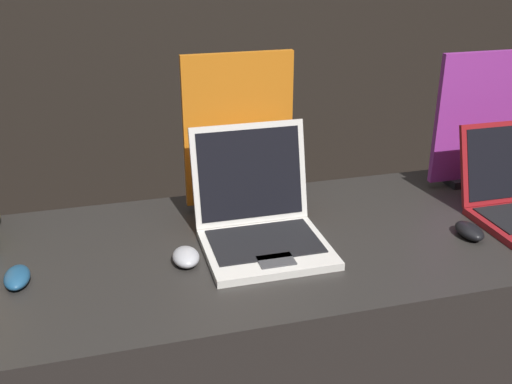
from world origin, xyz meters
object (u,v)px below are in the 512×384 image
object	(u,v)px
mouse_front	(17,277)
promo_stand_back	(482,123)
laptop_middle	(260,218)
mouse_middle	(186,257)
mouse_back	(469,231)
promo_stand_middle	(239,137)

from	to	relation	value
mouse_front	promo_stand_back	distance (m)	1.44
laptop_middle	mouse_middle	world-z (taller)	laptop_middle
mouse_front	laptop_middle	distance (m)	0.62
mouse_front	mouse_back	xyz separation A→B (m)	(1.17, -0.07, 0.00)
laptop_middle	mouse_back	bearing A→B (deg)	-13.14
mouse_front	mouse_back	world-z (taller)	mouse_back
promo_stand_middle	laptop_middle	bearing A→B (deg)	-90.00
promo_stand_middle	mouse_back	size ratio (longest dim) A/B	4.49
mouse_front	promo_stand_back	xyz separation A→B (m)	(1.40, 0.26, 0.19)
mouse_front	promo_stand_back	world-z (taller)	promo_stand_back
laptop_middle	promo_stand_middle	size ratio (longest dim) A/B	0.76
laptop_middle	promo_stand_back	world-z (taller)	promo_stand_back
mouse_back	promo_stand_back	bearing A→B (deg)	54.81
mouse_front	laptop_middle	xyz separation A→B (m)	(0.61, 0.06, 0.05)
mouse_middle	mouse_back	xyz separation A→B (m)	(0.77, -0.06, -0.00)
promo_stand_middle	mouse_back	bearing A→B (deg)	-32.87
promo_stand_middle	mouse_back	world-z (taller)	promo_stand_middle
mouse_back	promo_stand_middle	bearing A→B (deg)	147.13
mouse_middle	laptop_middle	bearing A→B (deg)	18.32
promo_stand_middle	mouse_back	distance (m)	0.69
mouse_middle	promo_stand_middle	distance (m)	0.42
promo_stand_middle	mouse_back	xyz separation A→B (m)	(0.56, -0.36, -0.20)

